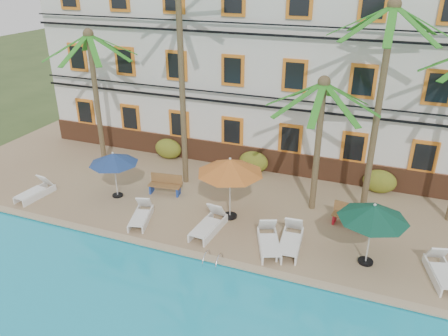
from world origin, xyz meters
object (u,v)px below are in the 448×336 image
at_px(palm_b, 181,51).
at_px(lounger_e, 291,240).
at_px(umbrella_blue, 113,159).
at_px(lounger_b, 141,215).
at_px(pool_ladder, 213,262).
at_px(lounger_a, 36,191).
at_px(palm_d, 382,85).
at_px(bench_right, 352,216).
at_px(umbrella_red, 230,167).
at_px(umbrella_green, 374,213).
at_px(lounger_f, 442,271).
at_px(bench_left, 165,184).
at_px(palm_a, 94,79).
at_px(lounger_d, 269,241).
at_px(palm_c, 320,124).
at_px(lounger_c, 209,224).

relative_size(palm_b, lounger_e, 4.72).
bearing_deg(umbrella_blue, lounger_b, -34.73).
bearing_deg(pool_ladder, palm_b, 123.96).
relative_size(lounger_a, pool_ladder, 2.57).
bearing_deg(palm_d, bench_right, -103.75).
relative_size(umbrella_red, umbrella_green, 1.13).
relative_size(lounger_e, pool_ladder, 2.83).
distance_m(lounger_f, pool_ladder, 7.77).
bearing_deg(umbrella_blue, lounger_e, -7.35).
xyz_separation_m(lounger_b, lounger_e, (6.16, 0.40, 0.04)).
bearing_deg(bench_left, pool_ladder, -44.89).
distance_m(palm_b, lounger_f, 13.10).
relative_size(palm_b, lounger_a, 5.19).
bearing_deg(lounger_a, pool_ladder, -9.49).
height_order(palm_a, lounger_f, palm_a).
xyz_separation_m(umbrella_red, lounger_d, (2.12, -1.55, -2.01)).
height_order(palm_c, lounger_a, palm_c).
xyz_separation_m(lounger_a, bench_left, (5.35, 2.41, 0.19)).
relative_size(lounger_c, lounger_f, 1.03).
bearing_deg(umbrella_red, lounger_b, -154.01).
relative_size(palm_a, umbrella_green, 2.87).
height_order(umbrella_green, lounger_f, umbrella_green).
bearing_deg(lounger_c, palm_a, 152.45).
relative_size(palm_c, umbrella_red, 2.13).
bearing_deg(lounger_d, lounger_b, -179.39).
bearing_deg(palm_a, palm_d, -1.01).
bearing_deg(lounger_d, lounger_a, 179.78).
xyz_separation_m(palm_c, bench_right, (1.74, -0.88, -3.37)).
relative_size(palm_b, pool_ladder, 13.33).
xyz_separation_m(palm_d, umbrella_red, (-5.15, -2.49, -3.16)).
bearing_deg(bench_left, lounger_b, -85.48).
bearing_deg(umbrella_green, palm_d, 96.62).
xyz_separation_m(palm_d, pool_ladder, (-4.66, -5.56, -5.48)).
height_order(umbrella_blue, bench_left, umbrella_blue).
height_order(palm_c, lounger_f, palm_c).
relative_size(palm_b, palm_c, 1.71).
bearing_deg(lounger_c, lounger_e, 1.76).
distance_m(palm_a, umbrella_red, 8.85).
xyz_separation_m(palm_b, palm_c, (6.22, -0.35, -2.39)).
xyz_separation_m(palm_d, lounger_a, (-14.00, -4.00, -5.20)).
distance_m(palm_a, bench_right, 13.65).
relative_size(lounger_b, pool_ladder, 2.59).
bearing_deg(umbrella_blue, umbrella_red, 1.44).
height_order(umbrella_blue, umbrella_red, umbrella_red).
distance_m(palm_a, umbrella_blue, 4.75).
height_order(palm_c, umbrella_green, palm_c).
distance_m(umbrella_red, lounger_c, 2.43).
height_order(lounger_a, lounger_b, lounger_a).
relative_size(palm_b, lounger_f, 4.86).
height_order(lounger_e, bench_left, lounger_e).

